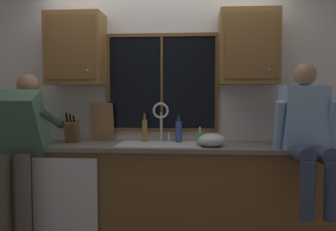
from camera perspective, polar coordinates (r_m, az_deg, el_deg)
name	(u,v)px	position (r m, az deg, el deg)	size (l,w,h in m)	color
back_wall	(162,106)	(3.81, -0.88, 1.44)	(5.81, 0.12, 2.55)	silver
window_glass	(162,83)	(3.75, -0.96, 5.24)	(1.10, 0.02, 0.95)	black
window_frame_top	(162,35)	(3.78, -0.98, 12.71)	(1.17, 0.02, 0.04)	brown
window_frame_bottom	(162,130)	(3.75, -0.96, -2.30)	(1.17, 0.02, 0.04)	brown
window_frame_left	(108,83)	(3.83, -9.49, 5.15)	(0.04, 0.02, 0.95)	brown
window_frame_right	(217,83)	(3.73, 7.79, 5.22)	(0.04, 0.02, 0.95)	brown
window_mullion_center	(162,83)	(3.73, -0.97, 5.24)	(0.02, 0.02, 0.95)	brown
lower_cabinet_run	(159,193)	(3.59, -1.40, -12.17)	(3.41, 0.58, 0.88)	brown
countertop	(159,146)	(3.48, -1.44, -4.94)	(3.47, 0.62, 0.04)	slate
dishwasher_front	(65,198)	(3.47, -16.07, -12.55)	(0.60, 0.02, 0.74)	white
upper_cabinet_left	(76,49)	(3.79, -14.48, 10.18)	(0.56, 0.36, 0.72)	olive
upper_cabinet_right	(248,48)	(3.63, 12.69, 10.52)	(0.56, 0.36, 0.72)	olive
sink	(159,154)	(3.50, -1.39, -6.18)	(0.80, 0.46, 0.21)	silver
faucet	(162,117)	(3.64, -1.00, -0.25)	(0.18, 0.09, 0.40)	silver
person_standing	(20,142)	(3.51, -22.54, -3.91)	(0.53, 0.67, 1.60)	#595147
person_sitting_on_counter	(307,129)	(3.32, 21.30, -2.01)	(0.54, 0.62, 1.26)	#384260
knife_block	(72,132)	(3.74, -15.00, -2.49)	(0.12, 0.18, 0.32)	brown
cutting_board	(103,122)	(3.78, -10.39, -1.05)	(0.23, 0.02, 0.40)	#997047
mixing_bowl	(212,140)	(3.36, 6.96, -3.90)	(0.26, 0.26, 0.13)	silver
soap_dispenser	(200,139)	(3.35, 5.09, -3.71)	(0.06, 0.07, 0.19)	#59A566
bottle_green_glass	(179,131)	(3.62, 1.72, -2.47)	(0.07, 0.07, 0.28)	#334C8C
bottle_tall_clear	(145,130)	(3.65, -3.73, -2.31)	(0.05, 0.05, 0.29)	olive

